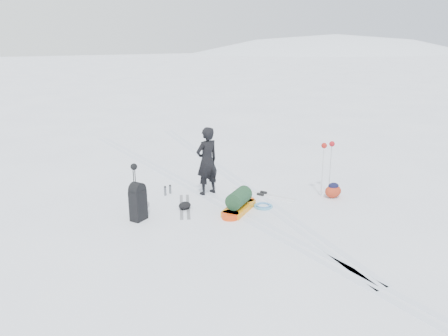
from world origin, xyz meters
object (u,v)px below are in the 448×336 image
at_px(skier, 207,161).
at_px(pulk_sled, 239,203).
at_px(ski_poles_black, 134,173).
at_px(expedition_rucksack, 139,202).

xyz_separation_m(skier, pulk_sled, (0.09, -1.47, -0.71)).
bearing_deg(pulk_sled, ski_poles_black, 121.67).
bearing_deg(pulk_sled, expedition_rucksack, 126.53).
distance_m(expedition_rucksack, ski_poles_black, 0.67).
bearing_deg(ski_poles_black, expedition_rucksack, -67.33).
bearing_deg(pulk_sled, skier, 58.69).
height_order(expedition_rucksack, ski_poles_black, ski_poles_black).
bearing_deg(ski_poles_black, pulk_sled, 1.25).
bearing_deg(expedition_rucksack, ski_poles_black, 58.26).
relative_size(pulk_sled, expedition_rucksack, 1.47).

